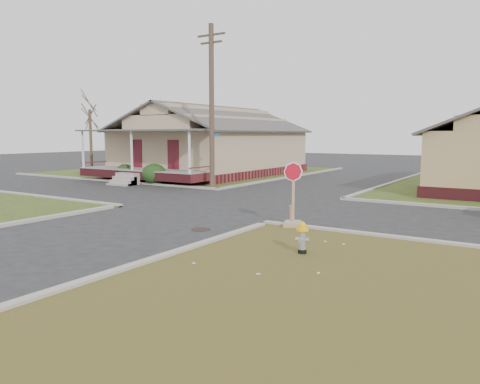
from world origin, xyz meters
The scene contains 12 objects.
ground centered at (0.00, 0.00, 0.00)m, with size 120.00×120.00×0.00m, color #262628.
verge_near_right centered at (10.00, -5.50, 0.03)m, with size 13.00×14.00×0.05m, color #49541F.
verge_far_left centered at (-13.00, 18.00, 0.03)m, with size 19.00×19.00×0.05m, color #324318.
curbs centered at (0.00, 5.00, 0.00)m, with size 80.00×40.00×0.12m, color #A7A097, non-canonical shape.
manhole centered at (2.20, -0.50, 0.01)m, with size 0.64×0.64×0.01m, color black.
corner_house centered at (-10.00, 16.68, 2.28)m, with size 10.10×15.50×5.30m.
utility_pole centered at (-4.20, 8.90, 4.66)m, with size 1.80×0.28×9.00m.
tree_far_left centered at (-18.00, 12.00, 2.50)m, with size 0.22×0.22×4.90m, color #463228.
fire_hydrant centered at (6.32, -1.66, 0.49)m, with size 0.30×0.30×0.81m.
stop_sign centered at (4.56, 1.35, 0.51)m, with size 0.60×0.59×2.12m.
hedge_left centered at (-11.63, 9.41, 0.59)m, with size 1.41×1.15×1.07m, color black.
hedge_right centered at (-8.50, 8.81, 0.64)m, with size 1.55×1.27×1.18m, color black.
Camera 1 is at (11.24, -12.25, 3.04)m, focal length 35.00 mm.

